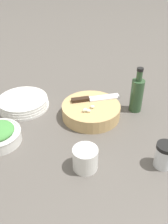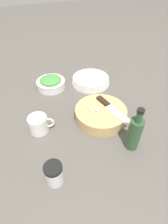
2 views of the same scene
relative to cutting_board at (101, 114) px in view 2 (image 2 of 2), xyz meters
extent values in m
plane|color=#56514C|center=(0.03, 0.08, -0.03)|extent=(5.00, 5.00, 0.00)
cylinder|color=tan|center=(0.00, 0.00, 0.00)|extent=(0.22, 0.22, 0.05)
cube|color=black|center=(0.04, -0.03, 0.03)|extent=(0.07, 0.04, 0.01)
cube|color=silver|center=(-0.05, -0.05, 0.03)|extent=(0.13, 0.06, 0.01)
ellipsoid|color=silver|center=(0.02, 0.04, 0.03)|extent=(0.02, 0.02, 0.01)
ellipsoid|color=#F0ECCB|center=(0.01, 0.05, 0.03)|extent=(0.02, 0.02, 0.01)
ellipsoid|color=#EBECCA|center=(0.00, 0.02, 0.03)|extent=(0.02, 0.01, 0.01)
cylinder|color=silver|center=(0.32, 0.13, -0.01)|extent=(0.15, 0.15, 0.04)
torus|color=silver|center=(0.32, 0.13, 0.01)|extent=(0.15, 0.15, 0.01)
ellipsoid|color=#478E42|center=(0.32, 0.13, 0.02)|extent=(0.11, 0.11, 0.03)
cylinder|color=silver|center=(-0.20, 0.26, 0.01)|extent=(0.05, 0.05, 0.07)
cylinder|color=black|center=(-0.20, 0.26, 0.05)|extent=(0.06, 0.06, 0.01)
cylinder|color=silver|center=(0.03, 0.26, 0.01)|extent=(0.08, 0.08, 0.07)
torus|color=silver|center=(0.02, 0.22, 0.01)|extent=(0.02, 0.05, 0.05)
cylinder|color=silver|center=(0.27, -0.08, -0.02)|extent=(0.21, 0.21, 0.01)
cylinder|color=silver|center=(0.27, -0.08, -0.01)|extent=(0.20, 0.20, 0.01)
cylinder|color=silver|center=(0.27, -0.08, 0.00)|extent=(0.20, 0.20, 0.01)
cylinder|color=silver|center=(0.27, -0.08, 0.01)|extent=(0.20, 0.20, 0.01)
cylinder|color=#2D4C2D|center=(-0.18, -0.04, 0.04)|extent=(0.05, 0.05, 0.13)
cylinder|color=#2D4C2D|center=(-0.18, -0.04, 0.13)|extent=(0.02, 0.02, 0.04)
cylinder|color=black|center=(-0.18, -0.04, 0.15)|extent=(0.02, 0.02, 0.01)
camera|label=1|loc=(0.06, 0.78, 0.54)|focal=40.00mm
camera|label=2|loc=(-0.48, 0.28, 0.51)|focal=28.00mm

